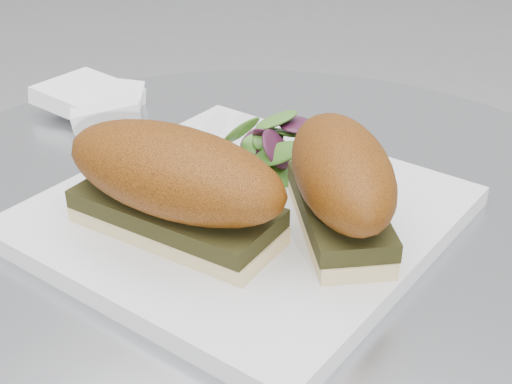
# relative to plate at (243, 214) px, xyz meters

# --- Properties ---
(plate) EXTENTS (0.32, 0.32, 0.02)m
(plate) POSITION_rel_plate_xyz_m (0.00, 0.00, 0.00)
(plate) COLOR silver
(plate) RESTS_ON table
(sandwich_left) EXTENTS (0.18, 0.09, 0.08)m
(sandwich_left) POSITION_rel_plate_xyz_m (-0.02, -0.06, 0.05)
(sandwich_left) COLOR beige
(sandwich_left) RESTS_ON plate
(sandwich_right) EXTENTS (0.14, 0.16, 0.08)m
(sandwich_right) POSITION_rel_plate_xyz_m (0.08, 0.00, 0.05)
(sandwich_right) COLOR beige
(sandwich_right) RESTS_ON plate
(salad) EXTENTS (0.10, 0.10, 0.05)m
(salad) POSITION_rel_plate_xyz_m (-0.02, 0.07, 0.03)
(salad) COLOR #547F29
(salad) RESTS_ON plate
(napkin) EXTENTS (0.15, 0.15, 0.02)m
(napkin) POSITION_rel_plate_xyz_m (-0.24, 0.10, 0.00)
(napkin) COLOR white
(napkin) RESTS_ON table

